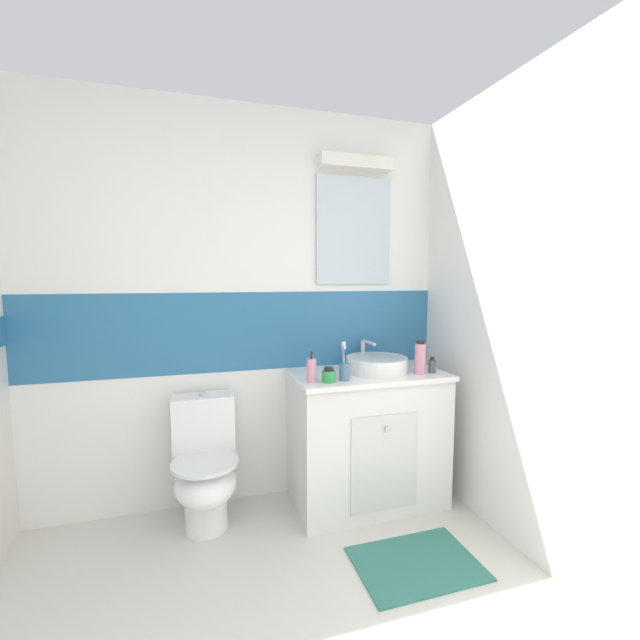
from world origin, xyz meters
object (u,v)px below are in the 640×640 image
Objects in this scene: sink_basin at (376,364)px; mouthwash_bottle at (420,358)px; perfume_flask_small at (432,365)px; soap_dispenser at (311,370)px; toothbrush_cup at (344,369)px; toilet at (205,467)px; hair_gel_jar at (329,375)px.

mouthwash_bottle is (0.23, -0.13, 0.05)m from sink_basin.
perfume_flask_small is at bearing -2.23° from mouthwash_bottle.
sink_basin is 2.45× the size of soap_dispenser.
toothbrush_cup reaches higher than soap_dispenser.
toilet is 0.89m from hair_gel_jar.
toilet is 1.49m from perfume_flask_small.
sink_basin is 4.31× the size of perfume_flask_small.
soap_dispenser is 2.05× the size of hair_gel_jar.
sink_basin is 0.31m from toothbrush_cup.
mouthwash_bottle reaches higher than sink_basin.
soap_dispenser is at bearing -15.21° from toilet.
hair_gel_jar is at bearing -177.51° from perfume_flask_small.
hair_gel_jar is (0.09, -0.03, -0.03)m from soap_dispenser.
sink_basin reaches higher than soap_dispenser.
perfume_flask_small is 0.48× the size of mouthwash_bottle.
toothbrush_cup is at bearing 6.84° from hair_gel_jar.
toilet is at bearing 173.06° from mouthwash_bottle.
toothbrush_cup is 0.51m from mouthwash_bottle.
toothbrush_cup is 0.59m from perfume_flask_small.
soap_dispenser is at bearing 174.94° from toothbrush_cup.
toilet is 3.65× the size of mouthwash_bottle.
sink_basin reaches higher than hair_gel_jar.
hair_gel_jar is 0.41× the size of mouthwash_bottle.
perfume_flask_small is (0.32, -0.14, -0.00)m from sink_basin.
sink_basin is 0.57× the size of toilet.
soap_dispenser is (-0.47, -0.14, 0.02)m from sink_basin.
soap_dispenser is 0.10m from hair_gel_jar.
soap_dispenser is at bearing -179.66° from mouthwash_bottle.
mouthwash_bottle is at bearing -29.72° from sink_basin.
sink_basin is at bearing 150.28° from mouthwash_bottle.
toilet is 8.83× the size of hair_gel_jar.
hair_gel_jar is (-0.69, -0.03, -0.01)m from perfume_flask_small.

